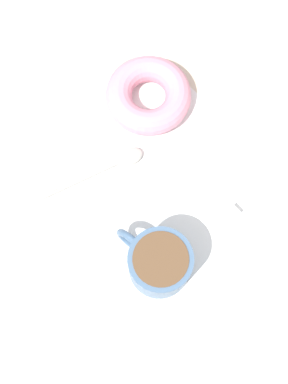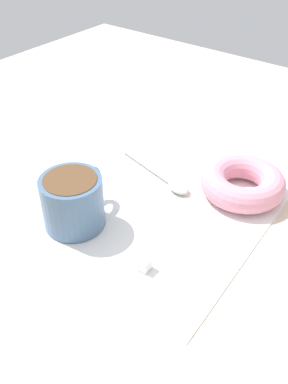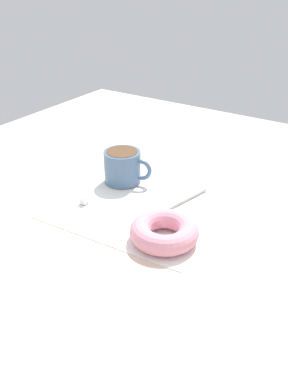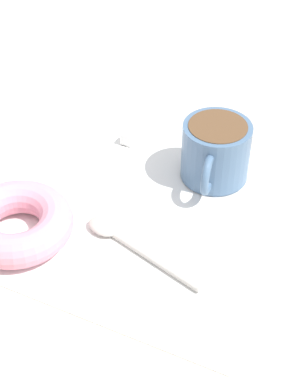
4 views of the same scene
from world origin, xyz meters
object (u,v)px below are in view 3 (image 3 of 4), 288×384
object	(u,v)px
sugar_cube	(84,200)
donut	(164,231)
coffee_cup	(123,166)
spoon	(170,207)

from	to	relation	value
sugar_cube	donut	bearing A→B (deg)	-6.40
coffee_cup	donut	distance (cm)	23.69
spoon	sugar_cube	size ratio (longest dim) A/B	10.24
sugar_cube	spoon	bearing A→B (deg)	25.76
spoon	donut	bearing A→B (deg)	-65.54
coffee_cup	sugar_cube	distance (cm)	12.41
donut	spoon	size ratio (longest dim) A/B	0.81
coffee_cup	donut	xyz separation A→B (cm)	(18.84, -14.24, -1.84)
coffee_cup	donut	bearing A→B (deg)	-37.09
donut	spoon	distance (cm)	10.71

